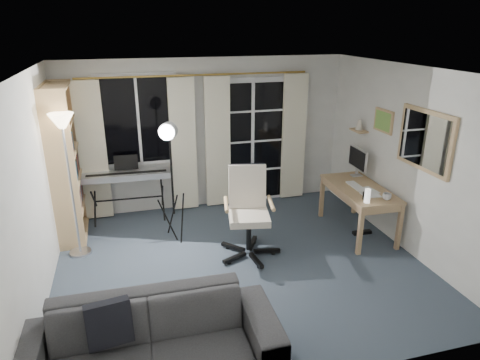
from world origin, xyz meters
name	(u,v)px	position (x,y,z in m)	size (l,w,h in m)	color
floor	(240,264)	(0.00, 0.00, -0.01)	(4.50, 4.00, 0.02)	#313A47
window	(138,120)	(-1.05, 1.97, 1.50)	(1.20, 0.08, 1.40)	white
french_door	(252,142)	(0.75, 1.97, 1.03)	(1.32, 0.09, 2.11)	white
curtains	(200,144)	(-0.14, 1.88, 1.09)	(3.60, 0.07, 2.13)	gold
bookshelf	(63,168)	(-2.13, 1.41, 1.02)	(0.36, 1.01, 2.15)	#A27955
torchiere_lamp	(65,143)	(-1.98, 0.82, 1.51)	(0.34, 0.34, 1.88)	#B2B2B7
keyboard_piano	(127,176)	(-1.29, 1.70, 0.72)	(1.32, 0.67, 0.95)	black
studio_light	(169,146)	(-0.72, 0.85, 1.38)	(0.39, 0.40, 1.72)	black
office_chair	(248,203)	(0.19, 0.31, 0.69)	(0.81, 0.80, 1.17)	black
desk	(359,193)	(1.88, 0.42, 0.61)	(0.69, 1.32, 0.69)	tan
monitor	(358,159)	(2.08, 0.87, 0.96)	(0.17, 0.50, 0.43)	silver
desk_clutter	(363,203)	(1.82, 0.20, 0.54)	(0.42, 0.78, 0.88)	white
mug	(387,196)	(1.98, -0.08, 0.75)	(0.11, 0.09, 0.11)	silver
wall_mirror	(425,140)	(2.22, -0.35, 1.55)	(0.04, 0.94, 0.74)	#A27955
framed_print	(384,121)	(2.23, 0.55, 1.60)	(0.03, 0.42, 0.32)	#A27955
wall_shelf	(359,127)	(2.16, 1.05, 1.41)	(0.16, 0.30, 0.18)	#A27955
sofa	(148,333)	(-1.23, -1.55, 0.44)	(2.23, 0.69, 0.87)	#2A292B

